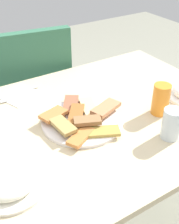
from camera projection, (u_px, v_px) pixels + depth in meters
dining_table at (94, 131)px, 1.16m from camera, size 1.17×0.85×0.70m
dining_chair at (32, 93)px, 1.67m from camera, size 0.48×0.49×0.89m
pide_platter at (82, 119)px, 1.08m from camera, size 0.32×0.33×0.05m
salad_plate_rice at (9, 180)px, 0.82m from camera, size 0.23×0.23×0.05m
soda_can at (161, 99)px, 1.11m from camera, size 0.08×0.08×0.12m
drinking_glass at (172, 124)px, 0.99m from camera, size 0.07×0.07×0.11m
paper_napkin at (19, 95)px, 1.25m from camera, size 0.19×0.19×0.00m
fork at (21, 96)px, 1.24m from camera, size 0.18×0.02×0.00m
spoon at (18, 93)px, 1.26m from camera, size 0.19×0.03×0.00m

